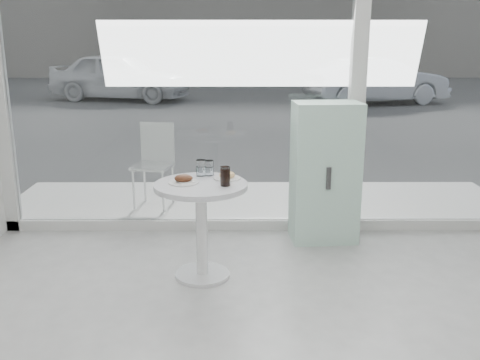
{
  "coord_description": "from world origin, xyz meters",
  "views": [
    {
      "loc": [
        -0.21,
        -2.04,
        1.85
      ],
      "look_at": [
        -0.2,
        1.7,
        0.85
      ],
      "focal_mm": 40.0,
      "sensor_mm": 36.0,
      "label": 1
    }
  ],
  "objects_px": {
    "car_white": "(120,76)",
    "water_tumbler_a": "(201,169)",
    "plate_donut": "(227,176)",
    "water_tumbler_b": "(209,169)",
    "patio_chair": "(155,159)",
    "car_silver": "(377,81)",
    "mint_cabinet": "(325,173)",
    "cola_glass": "(225,177)",
    "plate_fritter": "(184,180)",
    "main_table": "(201,211)"
  },
  "relations": [
    {
      "from": "cola_glass",
      "to": "main_table",
      "type": "bearing_deg",
      "value": 161.18
    },
    {
      "from": "patio_chair",
      "to": "water_tumbler_a",
      "type": "distance_m",
      "value": 1.68
    },
    {
      "from": "patio_chair",
      "to": "water_tumbler_a",
      "type": "bearing_deg",
      "value": -56.93
    },
    {
      "from": "car_white",
      "to": "car_silver",
      "type": "height_order",
      "value": "car_white"
    },
    {
      "from": "car_white",
      "to": "water_tumbler_a",
      "type": "bearing_deg",
      "value": -150.56
    },
    {
      "from": "car_white",
      "to": "cola_glass",
      "type": "height_order",
      "value": "car_white"
    },
    {
      "from": "main_table",
      "to": "plate_donut",
      "type": "bearing_deg",
      "value": 34.31
    },
    {
      "from": "main_table",
      "to": "water_tumbler_b",
      "type": "bearing_deg",
      "value": 78.55
    },
    {
      "from": "patio_chair",
      "to": "car_silver",
      "type": "xyz_separation_m",
      "value": [
        4.88,
        9.76,
        0.1
      ]
    },
    {
      "from": "water_tumbler_a",
      "to": "car_white",
      "type": "bearing_deg",
      "value": 104.99
    },
    {
      "from": "car_white",
      "to": "plate_donut",
      "type": "xyz_separation_m",
      "value": [
        3.51,
        -12.4,
        0.07
      ]
    },
    {
      "from": "car_silver",
      "to": "plate_donut",
      "type": "height_order",
      "value": "car_silver"
    },
    {
      "from": "car_white",
      "to": "cola_glass",
      "type": "bearing_deg",
      "value": -150.04
    },
    {
      "from": "plate_donut",
      "to": "water_tumbler_b",
      "type": "xyz_separation_m",
      "value": [
        -0.15,
        0.11,
        0.03
      ]
    },
    {
      "from": "mint_cabinet",
      "to": "patio_chair",
      "type": "xyz_separation_m",
      "value": [
        -1.71,
        0.95,
        -0.08
      ]
    },
    {
      "from": "patio_chair",
      "to": "car_silver",
      "type": "relative_size",
      "value": 0.23
    },
    {
      "from": "car_white",
      "to": "patio_chair",
      "type": "bearing_deg",
      "value": -151.58
    },
    {
      "from": "car_silver",
      "to": "plate_donut",
      "type": "xyz_separation_m",
      "value": [
        -4.05,
        -11.4,
        0.13
      ]
    },
    {
      "from": "plate_donut",
      "to": "water_tumbler_a",
      "type": "bearing_deg",
      "value": 154.39
    },
    {
      "from": "mint_cabinet",
      "to": "water_tumbler_b",
      "type": "distance_m",
      "value": 1.2
    },
    {
      "from": "mint_cabinet",
      "to": "patio_chair",
      "type": "height_order",
      "value": "mint_cabinet"
    },
    {
      "from": "main_table",
      "to": "cola_glass",
      "type": "xyz_separation_m",
      "value": [
        0.19,
        -0.06,
        0.29
      ]
    },
    {
      "from": "patio_chair",
      "to": "plate_fritter",
      "type": "relative_size",
      "value": 3.92
    },
    {
      "from": "water_tumbler_b",
      "to": "plate_fritter",
      "type": "bearing_deg",
      "value": -126.53
    },
    {
      "from": "mint_cabinet",
      "to": "plate_fritter",
      "type": "xyz_separation_m",
      "value": [
        -1.21,
        -0.82,
        0.15
      ]
    },
    {
      "from": "plate_fritter",
      "to": "cola_glass",
      "type": "relative_size",
      "value": 1.58
    },
    {
      "from": "cola_glass",
      "to": "water_tumbler_a",
      "type": "bearing_deg",
      "value": 123.89
    },
    {
      "from": "water_tumbler_a",
      "to": "mint_cabinet",
      "type": "bearing_deg",
      "value": 28.25
    },
    {
      "from": "main_table",
      "to": "mint_cabinet",
      "type": "relative_size",
      "value": 0.6
    },
    {
      "from": "plate_fritter",
      "to": "water_tumbler_a",
      "type": "relative_size",
      "value": 1.76
    },
    {
      "from": "mint_cabinet",
      "to": "car_white",
      "type": "xyz_separation_m",
      "value": [
        -4.39,
        11.71,
        0.07
      ]
    },
    {
      "from": "patio_chair",
      "to": "main_table",
      "type": "bearing_deg",
      "value": -59.26
    },
    {
      "from": "cola_glass",
      "to": "car_white",
      "type": "bearing_deg",
      "value": 105.5
    },
    {
      "from": "plate_donut",
      "to": "cola_glass",
      "type": "height_order",
      "value": "cola_glass"
    },
    {
      "from": "mint_cabinet",
      "to": "plate_donut",
      "type": "distance_m",
      "value": 1.13
    },
    {
      "from": "patio_chair",
      "to": "car_white",
      "type": "distance_m",
      "value": 11.1
    },
    {
      "from": "car_silver",
      "to": "water_tumbler_a",
      "type": "xyz_separation_m",
      "value": [
        -4.26,
        -11.3,
        0.17
      ]
    },
    {
      "from": "car_silver",
      "to": "water_tumbler_b",
      "type": "distance_m",
      "value": 12.04
    },
    {
      "from": "car_silver",
      "to": "water_tumbler_a",
      "type": "height_order",
      "value": "car_silver"
    },
    {
      "from": "plate_fritter",
      "to": "cola_glass",
      "type": "bearing_deg",
      "value": -12.83
    },
    {
      "from": "car_white",
      "to": "water_tumbler_a",
      "type": "xyz_separation_m",
      "value": [
        3.29,
        -12.3,
        0.11
      ]
    },
    {
      "from": "car_white",
      "to": "car_silver",
      "type": "xyz_separation_m",
      "value": [
        7.55,
        -1.01,
        -0.06
      ]
    },
    {
      "from": "car_silver",
      "to": "water_tumbler_a",
      "type": "bearing_deg",
      "value": 144.55
    },
    {
      "from": "mint_cabinet",
      "to": "car_silver",
      "type": "xyz_separation_m",
      "value": [
        3.16,
        10.71,
        0.01
      ]
    },
    {
      "from": "car_silver",
      "to": "water_tumbler_a",
      "type": "relative_size",
      "value": 30.55
    },
    {
      "from": "main_table",
      "to": "water_tumbler_a",
      "type": "xyz_separation_m",
      "value": [
        -0.01,
        0.24,
        0.28
      ]
    },
    {
      "from": "cola_glass",
      "to": "water_tumbler_b",
      "type": "bearing_deg",
      "value": 113.95
    },
    {
      "from": "plate_donut",
      "to": "water_tumbler_a",
      "type": "distance_m",
      "value": 0.24
    },
    {
      "from": "plate_donut",
      "to": "water_tumbler_b",
      "type": "relative_size",
      "value": 1.74
    },
    {
      "from": "main_table",
      "to": "plate_fritter",
      "type": "xyz_separation_m",
      "value": [
        -0.13,
        0.01,
        0.25
      ]
    }
  ]
}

